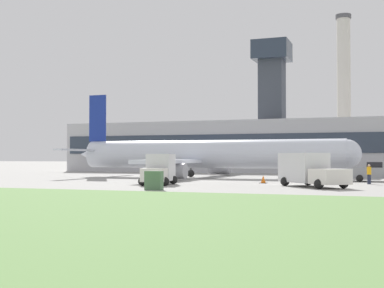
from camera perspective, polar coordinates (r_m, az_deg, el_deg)
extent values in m
plane|color=#999691|center=(51.42, 1.82, -3.89)|extent=(400.00, 400.00, 0.00)
cube|color=#B2B2B7|center=(81.00, 8.65, -0.32)|extent=(63.18, 13.67, 7.50)
cube|color=#2D3847|center=(74.28, 7.58, 0.06)|extent=(61.92, 0.16, 2.70)
cube|color=#383D47|center=(81.25, 8.54, 2.96)|extent=(3.56, 3.56, 16.81)
cube|color=#283342|center=(82.58, 8.52, 9.77)|extent=(5.34, 5.34, 2.85)
cylinder|color=beige|center=(108.77, 15.89, 5.21)|extent=(2.61, 2.61, 29.37)
cylinder|color=#4C4C51|center=(111.51, 15.84, 12.93)|extent=(3.00, 3.00, 0.78)
cylinder|color=silver|center=(56.67, 1.81, -1.08)|extent=(28.20, 2.97, 2.97)
sphere|color=silver|center=(53.91, 16.19, -1.00)|extent=(2.82, 2.82, 2.82)
cone|color=silver|center=(62.56, -10.54, -1.09)|extent=(3.26, 2.82, 2.82)
cube|color=navy|center=(62.40, -10.03, 2.72)|extent=(2.08, 0.24, 5.32)
cube|color=silver|center=(58.87, -12.03, -0.63)|extent=(0.97, 7.94, 0.20)
cube|color=silver|center=(65.72, -8.33, -0.73)|extent=(0.97, 7.94, 0.20)
cube|color=silver|center=(50.39, -2.30, -1.88)|extent=(2.16, 13.24, 0.36)
cube|color=silver|center=(63.96, 2.65, -1.78)|extent=(2.16, 13.24, 0.36)
cylinder|color=gray|center=(50.08, -2.08, -2.89)|extent=(2.56, 1.47, 1.47)
cylinder|color=gray|center=(64.10, 2.97, -2.57)|extent=(2.56, 1.47, 1.47)
cylinder|color=#59595B|center=(54.49, 11.01, -2.55)|extent=(0.20, 0.20, 1.40)
sphere|color=black|center=(54.51, 11.01, -3.29)|extent=(0.82, 0.82, 0.82)
cylinder|color=#59595B|center=(55.69, -1.62, -2.56)|extent=(0.20, 0.20, 1.40)
sphere|color=black|center=(55.70, -1.62, -3.28)|extent=(0.82, 0.82, 0.82)
cylinder|color=#59595B|center=(59.57, -0.13, -2.48)|extent=(0.20, 0.20, 1.40)
sphere|color=black|center=(59.59, -0.13, -3.16)|extent=(0.82, 0.82, 0.82)
cube|color=gray|center=(51.39, 18.88, -2.94)|extent=(3.89, 2.16, 0.99)
cube|color=black|center=(51.37, 18.88, -2.11)|extent=(1.41, 1.41, 0.50)
sphere|color=black|center=(50.46, 17.45, -3.50)|extent=(0.64, 0.64, 0.64)
sphere|color=black|center=(52.24, 17.39, -3.43)|extent=(0.64, 0.64, 0.64)
cube|color=white|center=(38.84, 14.50, -3.38)|extent=(3.11, 3.11, 1.08)
cube|color=silver|center=(41.53, 11.79, -2.48)|extent=(4.16, 4.27, 2.22)
sphere|color=black|center=(38.12, 13.38, -4.18)|extent=(0.70, 0.70, 0.70)
sphere|color=black|center=(39.36, 15.87, -4.07)|extent=(0.70, 0.70, 0.70)
sphere|color=black|center=(41.79, 9.88, -3.95)|extent=(0.70, 0.70, 0.70)
sphere|color=black|center=(42.93, 12.26, -3.87)|extent=(0.70, 0.70, 0.70)
cube|color=white|center=(41.42, -4.08, -3.32)|extent=(2.07, 1.69, 1.04)
cube|color=silver|center=(43.47, -3.33, -2.50)|extent=(2.22, 2.69, 2.16)
sphere|color=black|center=(41.59, -5.30, -3.98)|extent=(0.70, 0.70, 0.70)
sphere|color=black|center=(41.12, -2.92, -4.01)|extent=(0.70, 0.70, 0.70)
sphere|color=black|center=(44.32, -4.25, -3.82)|extent=(0.70, 0.70, 0.70)
sphere|color=black|center=(43.88, -2.01, -3.85)|extent=(0.70, 0.70, 0.70)
cylinder|color=#23283D|center=(46.30, 18.37, -3.60)|extent=(0.40, 0.40, 0.79)
cylinder|color=#F2A514|center=(46.28, 18.37, -2.72)|extent=(0.50, 0.50, 0.63)
sphere|color=tan|center=(46.27, 18.36, -2.20)|extent=(0.21, 0.21, 0.21)
cube|color=black|center=(46.04, 7.61, -4.14)|extent=(0.61, 0.61, 0.03)
cone|color=orange|center=(46.03, 7.61, -3.75)|extent=(0.44, 0.44, 0.66)
cube|color=#4C724C|center=(36.11, -4.09, -3.91)|extent=(1.17, 0.58, 1.28)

